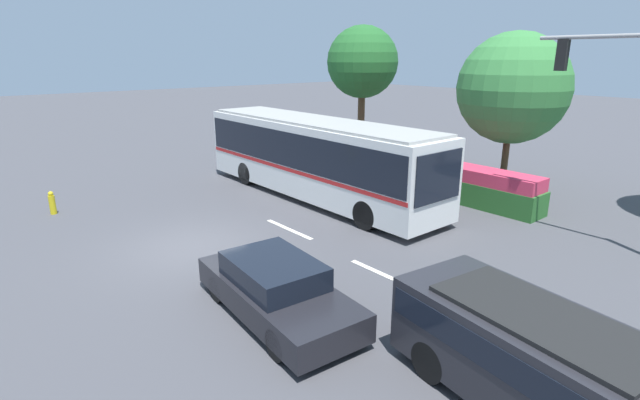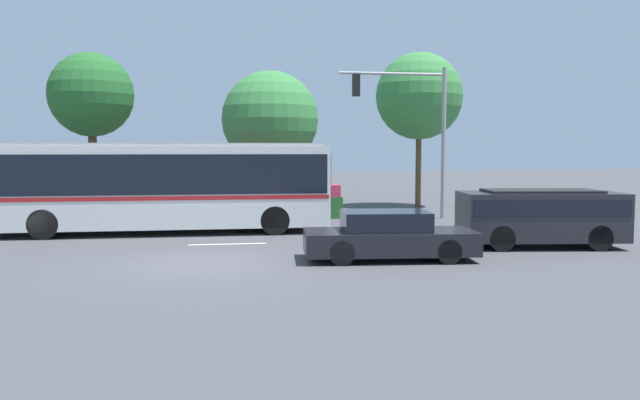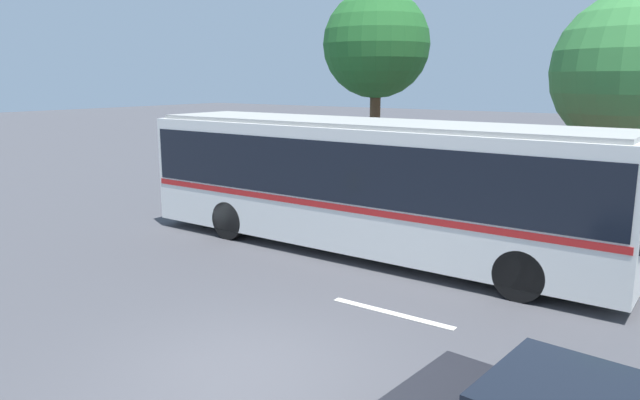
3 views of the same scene
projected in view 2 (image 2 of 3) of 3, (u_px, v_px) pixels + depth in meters
ground_plane at (203, 263)px, 16.71m from camera, size 140.00×140.00×0.00m
city_bus at (156, 182)px, 22.50m from camera, size 12.08×2.76×3.15m
sedan_foreground at (388, 237)px, 17.14m from camera, size 4.67×2.21×1.30m
suv_left_lane at (540, 214)px, 19.34m from camera, size 4.96×2.55×1.73m
traffic_light_pole at (418, 119)px, 27.01m from camera, size 4.61×0.24×6.37m
flowering_hedge at (241, 202)px, 27.16m from camera, size 8.50×1.24×1.42m
street_tree_left at (91, 95)px, 27.35m from camera, size 3.58×3.58×7.05m
street_tree_centre at (270, 120)px, 29.47m from camera, size 4.43×4.43×6.52m
street_tree_right at (419, 96)px, 32.42m from camera, size 4.38×4.38×7.81m
lane_stripe_near at (228, 244)px, 19.92m from camera, size 2.40×0.16×0.01m
lane_stripe_mid at (367, 242)px, 20.49m from camera, size 2.40×0.16×0.01m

